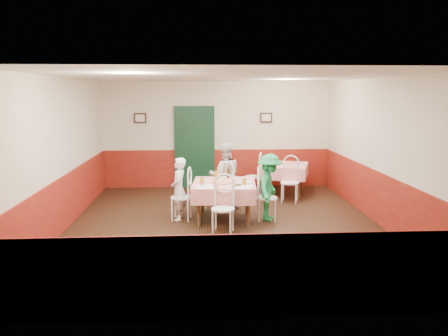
{
  "coord_description": "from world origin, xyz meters",
  "views": [
    {
      "loc": [
        -0.49,
        -8.03,
        2.54
      ],
      "look_at": [
        0.0,
        0.39,
        1.05
      ],
      "focal_mm": 35.0,
      "sensor_mm": 36.0,
      "label": 1
    }
  ],
  "objects": [
    {
      "name": "glass_b",
      "position": [
        0.37,
        0.12,
        0.83
      ],
      "size": [
        0.08,
        0.08,
        0.14
      ],
      "primitive_type": "cylinder",
      "rotation": [
        0.0,
        0.0,
        -0.08
      ],
      "color": "#BF7219",
      "rests_on": "main_table"
    },
    {
      "name": "door",
      "position": [
        -0.6,
        3.45,
        1.05
      ],
      "size": [
        0.96,
        0.06,
        2.1
      ],
      "primitive_type": "cube",
      "color": "black",
      "rests_on": "ground"
    },
    {
      "name": "wainscot_front",
      "position": [
        0.0,
        -3.48,
        0.5
      ],
      "size": [
        6.0,
        0.03,
        1.0
      ],
      "primitive_type": "cube",
      "color": "maroon",
      "rests_on": "ground"
    },
    {
      "name": "wainscot_right",
      "position": [
        2.98,
        0.0,
        0.5
      ],
      "size": [
        0.03,
        7.0,
        1.0
      ],
      "primitive_type": "cube",
      "color": "maroon",
      "rests_on": "ground"
    },
    {
      "name": "glass_c",
      "position": [
        -0.12,
        0.82,
        0.84
      ],
      "size": [
        0.09,
        0.09,
        0.15
      ],
      "primitive_type": "cylinder",
      "rotation": [
        0.0,
        0.0,
        -0.08
      ],
      "color": "#BF7219",
      "rests_on": "main_table"
    },
    {
      "name": "chair_far",
      "position": [
        0.07,
        1.24,
        0.45
      ],
      "size": [
        0.44,
        0.44,
        0.9
      ],
      "primitive_type": null,
      "rotation": [
        0.0,
        0.0,
        3.2
      ],
      "color": "white",
      "rests_on": "ground"
    },
    {
      "name": "chair_near",
      "position": [
        -0.07,
        -0.46,
        0.45
      ],
      "size": [
        0.5,
        0.5,
        0.9
      ],
      "primitive_type": null,
      "rotation": [
        0.0,
        0.0,
        -0.21
      ],
      "color": "white",
      "rests_on": "ground"
    },
    {
      "name": "front_wall",
      "position": [
        0.0,
        -3.5,
        1.4
      ],
      "size": [
        6.0,
        0.1,
        2.8
      ],
      "primitive_type": "cube",
      "color": "beige",
      "rests_on": "ground"
    },
    {
      "name": "shaker_b",
      "position": [
        -0.4,
        -0.04,
        0.81
      ],
      "size": [
        0.04,
        0.04,
        0.09
      ],
      "primitive_type": "cylinder",
      "rotation": [
        0.0,
        0.0,
        -0.08
      ],
      "color": "silver",
      "rests_on": "main_table"
    },
    {
      "name": "wainscot_left",
      "position": [
        -2.98,
        0.0,
        0.5
      ],
      "size": [
        0.03,
        7.0,
        1.0
      ],
      "primitive_type": "cube",
      "color": "maroon",
      "rests_on": "ground"
    },
    {
      "name": "chair_right",
      "position": [
        0.85,
        0.32,
        0.45
      ],
      "size": [
        0.46,
        0.46,
        0.9
      ],
      "primitive_type": null,
      "rotation": [
        0.0,
        0.0,
        1.47
      ],
      "color": "white",
      "rests_on": "ground"
    },
    {
      "name": "menu_right",
      "position": [
        0.37,
        -0.03,
        0.76
      ],
      "size": [
        0.4,
        0.47,
        0.0
      ],
      "primitive_type": "cube",
      "rotation": [
        0.0,
        0.0,
        -0.29
      ],
      "color": "white",
      "rests_on": "main_table"
    },
    {
      "name": "chair_left",
      "position": [
        -0.84,
        0.46,
        0.45
      ],
      "size": [
        0.48,
        0.48,
        0.9
      ],
      "primitive_type": null,
      "rotation": [
        0.0,
        0.0,
        -1.73
      ],
      "color": "white",
      "rests_on": "ground"
    },
    {
      "name": "diner_right",
      "position": [
        0.9,
        0.32,
        0.67
      ],
      "size": [
        0.74,
        0.97,
        1.33
      ],
      "primitive_type": "imported",
      "rotation": [
        0.0,
        0.0,
        1.25
      ],
      "color": "gray",
      "rests_on": "ground"
    },
    {
      "name": "wallet",
      "position": [
        0.26,
        0.09,
        0.77
      ],
      "size": [
        0.12,
        0.1,
        0.02
      ],
      "primitive_type": "cube",
      "rotation": [
        0.0,
        0.0,
        -0.08
      ],
      "color": "black",
      "rests_on": "main_table"
    },
    {
      "name": "right_wall",
      "position": [
        3.0,
        0.0,
        1.4
      ],
      "size": [
        0.1,
        7.0,
        2.8
      ],
      "primitive_type": "cube",
      "color": "beige",
      "rests_on": "ground"
    },
    {
      "name": "plate_far",
      "position": [
        0.07,
        0.84,
        0.77
      ],
      "size": [
        0.27,
        0.27,
        0.01
      ],
      "primitive_type": "cylinder",
      "rotation": [
        0.0,
        0.0,
        -0.08
      ],
      "color": "white",
      "rests_on": "main_table"
    },
    {
      "name": "menu_left",
      "position": [
        -0.39,
        0.01,
        0.76
      ],
      "size": [
        0.32,
        0.42,
        0.0
      ],
      "primitive_type": "cube",
      "rotation": [
        0.0,
        0.0,
        0.06
      ],
      "color": "white",
      "rests_on": "main_table"
    },
    {
      "name": "glass_a",
      "position": [
        -0.43,
        0.17,
        0.83
      ],
      "size": [
        0.09,
        0.09,
        0.15
      ],
      "primitive_type": "cylinder",
      "rotation": [
        0.0,
        0.0,
        -0.08
      ],
      "color": "#BF7219",
      "rests_on": "main_table"
    },
    {
      "name": "second_table",
      "position": [
        1.61,
        2.49,
        0.38
      ],
      "size": [
        1.41,
        1.41,
        0.77
      ],
      "primitive_type": "cube",
      "rotation": [
        0.0,
        0.0,
        -0.31
      ],
      "color": "red",
      "rests_on": "ground"
    },
    {
      "name": "beer_bottle",
      "position": [
        0.11,
        0.77,
        0.87
      ],
      "size": [
        0.07,
        0.07,
        0.23
      ],
      "primitive_type": "cylinder",
      "rotation": [
        0.0,
        0.0,
        -0.08
      ],
      "color": "#381C0A",
      "rests_on": "main_table"
    },
    {
      "name": "plate_right",
      "position": [
        0.45,
        0.34,
        0.77
      ],
      "size": [
        0.27,
        0.27,
        0.01
      ],
      "primitive_type": "cylinder",
      "rotation": [
        0.0,
        0.0,
        -0.08
      ],
      "color": "white",
      "rests_on": "main_table"
    },
    {
      "name": "pizza",
      "position": [
        -0.02,
        0.35,
        0.77
      ],
      "size": [
        0.46,
        0.46,
        0.03
      ],
      "primitive_type": "cylinder",
      "rotation": [
        0.0,
        0.0,
        -0.08
      ],
      "color": "#B74723",
      "rests_on": "main_table"
    },
    {
      "name": "picture_right",
      "position": [
        1.3,
        3.45,
        1.85
      ],
      "size": [
        0.32,
        0.03,
        0.26
      ],
      "primitive_type": "cube",
      "color": "black",
      "rests_on": "back_wall"
    },
    {
      "name": "main_table",
      "position": [
        0.0,
        0.39,
        0.38
      ],
      "size": [
        1.31,
        1.31,
        0.77
      ],
      "primitive_type": "cube",
      "rotation": [
        0.0,
        0.0,
        -0.08
      ],
      "color": "red",
      "rests_on": "ground"
    },
    {
      "name": "back_wall",
      "position": [
        0.0,
        3.5,
        1.4
      ],
      "size": [
        6.0,
        0.1,
        2.8
      ],
      "primitive_type": "cube",
      "color": "beige",
      "rests_on": "ground"
    },
    {
      "name": "shaker_c",
      "position": [
        -0.46,
        0.06,
        0.81
      ],
      "size": [
        0.04,
        0.04,
        0.09
      ],
      "primitive_type": "cylinder",
      "rotation": [
        0.0,
        0.0,
        -0.08
      ],
      "color": "#B23319",
      "rests_on": "main_table"
    },
    {
      "name": "floor",
      "position": [
        0.0,
        0.0,
        0.0
      ],
      "size": [
        7.0,
        7.0,
        0.0
      ],
      "primitive_type": "plane",
      "color": "black",
      "rests_on": "ground"
    },
    {
      "name": "diner_left",
      "position": [
        -0.89,
        0.46,
        0.62
      ],
      "size": [
        0.31,
        0.46,
        1.25
      ],
      "primitive_type": "imported",
      "rotation": [
        0.0,
        0.0,
        -1.6
      ],
      "color": "gray",
      "rests_on": "ground"
    },
    {
      "name": "diner_far",
      "position": [
        0.08,
        1.29,
        0.72
      ],
      "size": [
        0.74,
        0.6,
        1.44
      ],
      "primitive_type": "imported",
      "rotation": [
        0.0,
        0.0,
        3.21
      ],
      "color": "gray",
      "rests_on": "ground"
    },
    {
      "name": "wainscot_back",
      "position": [
        0.0,
        3.48,
        0.5
      ],
      "size": [
        6.0,
        0.03,
        1.0
      ],
      "primitive_type": "cube",
      "color": "maroon",
      "rests_on": "ground"
    },
    {
      "name": "ceiling",
      "position": [
        0.0,
        0.0,
        2.8
      ],
      "size": [
        7.0,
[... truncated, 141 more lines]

